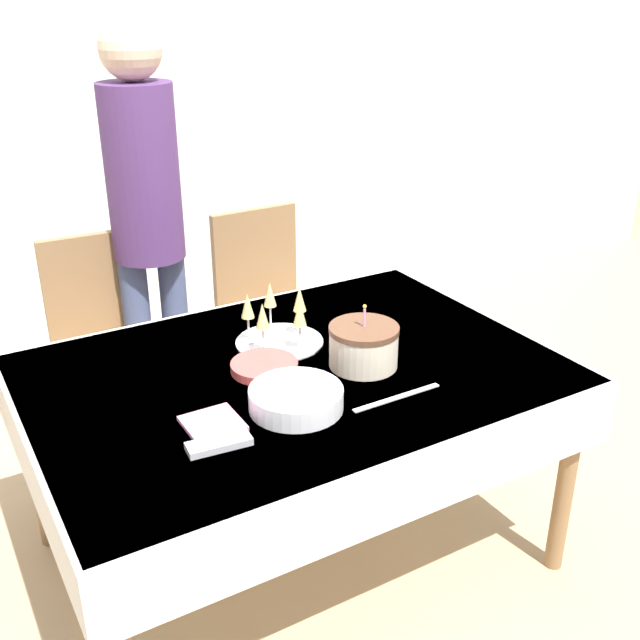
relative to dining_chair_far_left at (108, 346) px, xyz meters
The scene contains 13 objects.
ground_plane 1.10m from the dining_chair_far_left, 68.32° to the right, with size 12.00×12.00×0.00m, color tan.
wall_back 1.30m from the dining_chair_far_left, 69.12° to the left, with size 8.00×0.05×2.70m.
dining_table 0.97m from the dining_chair_far_left, 68.32° to the right, with size 1.62×1.15×0.74m.
dining_chair_far_left is the anchor object (origin of this frame).
dining_chair_far_right 0.71m from the dining_chair_far_left, ahead, with size 0.43×0.43×0.95m.
birthday_cake 1.17m from the dining_chair_far_left, 60.65° to the right, with size 0.22×0.22×0.21m.
champagne_tray 0.86m from the dining_chair_far_left, 60.65° to the right, with size 0.29×0.29×0.18m.
plate_stack_main 1.16m from the dining_chair_far_left, 77.48° to the right, with size 0.27×0.27×0.06m.
plate_stack_dessert 0.93m from the dining_chair_far_left, 72.55° to the right, with size 0.21×0.21×0.03m.
cake_knife 1.34m from the dining_chair_far_left, 66.46° to the right, with size 0.30×0.02×0.00m.
fork_pile 1.20m from the dining_chair_far_left, 90.95° to the right, with size 0.17×0.08×0.02m.
napkin_pile 1.10m from the dining_chair_far_left, 89.63° to the right, with size 0.15×0.15×0.01m.
person_standing 0.58m from the dining_chair_far_left, 12.28° to the left, with size 0.28×0.28×1.74m.
Camera 1 is at (-0.98, -1.83, 1.84)m, focal length 42.00 mm.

